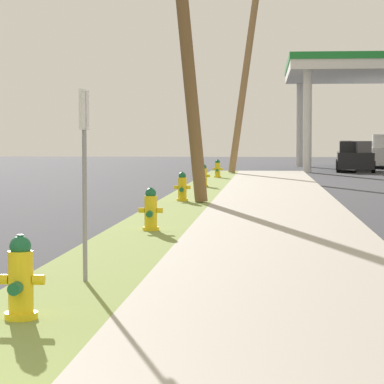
% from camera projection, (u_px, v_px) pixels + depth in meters
% --- Properties ---
extents(fire_hydrant_nearest, '(0.42, 0.38, 0.74)m').
position_uv_depth(fire_hydrant_nearest, '(21.00, 282.00, 7.61)').
color(fire_hydrant_nearest, yellow).
rests_on(fire_hydrant_nearest, grass_verge).
extents(fire_hydrant_second, '(0.42, 0.38, 0.74)m').
position_uv_depth(fire_hydrant_second, '(151.00, 212.00, 15.02)').
color(fire_hydrant_second, yellow).
rests_on(fire_hydrant_second, grass_verge).
extents(fire_hydrant_third, '(0.42, 0.37, 0.74)m').
position_uv_depth(fire_hydrant_third, '(182.00, 188.00, 22.18)').
color(fire_hydrant_third, yellow).
rests_on(fire_hydrant_third, grass_verge).
extents(fire_hydrant_fourth, '(0.42, 0.37, 0.74)m').
position_uv_depth(fire_hydrant_fourth, '(204.00, 177.00, 29.08)').
color(fire_hydrant_fourth, yellow).
rests_on(fire_hydrant_fourth, grass_verge).
extents(fire_hydrant_fifth, '(0.42, 0.38, 0.74)m').
position_uv_depth(fire_hydrant_fifth, '(218.00, 169.00, 35.90)').
color(fire_hydrant_fifth, yellow).
rests_on(fire_hydrant_fifth, grass_verge).
extents(utility_pole_midground, '(1.67, 0.41, 8.25)m').
position_uv_depth(utility_pole_midground, '(185.00, 33.00, 21.57)').
color(utility_pole_midground, brown).
rests_on(utility_pole_midground, grass_verge).
extents(utility_pole_background, '(2.24, 1.26, 10.31)m').
position_uv_depth(utility_pole_background, '(247.00, 60.00, 40.48)').
color(utility_pole_background, '#937047').
rests_on(utility_pole_background, grass_verge).
extents(street_sign_post, '(0.05, 0.36, 2.12)m').
position_uv_depth(street_sign_post, '(84.00, 145.00, 9.58)').
color(street_sign_post, gray).
rests_on(street_sign_post, grass_verge).
extents(car_navy_by_near_pump, '(2.24, 4.63, 1.57)m').
position_uv_depth(car_navy_by_near_pump, '(358.00, 154.00, 55.90)').
color(car_navy_by_near_pump, navy).
rests_on(car_navy_by_near_pump, ground).
extents(car_black_by_far_pump, '(2.22, 4.62, 1.57)m').
position_uv_depth(car_black_by_far_pump, '(355.00, 158.00, 45.56)').
color(car_black_by_far_pump, black).
rests_on(car_black_by_far_pump, ground).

